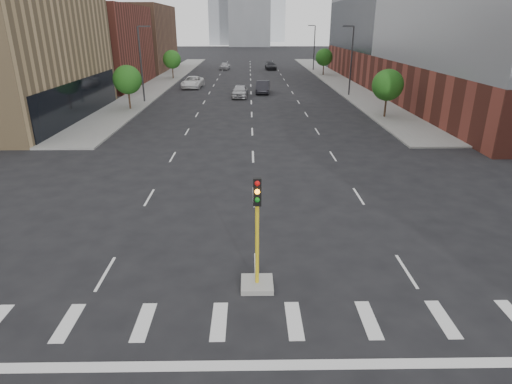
{
  "coord_description": "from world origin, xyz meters",
  "views": [
    {
      "loc": [
        -0.25,
        -4.67,
        9.2
      ],
      "look_at": [
        0.01,
        12.38,
        2.5
      ],
      "focal_mm": 30.0,
      "sensor_mm": 36.0,
      "label": 1
    }
  ],
  "objects_px": {
    "car_near_left": "(240,91)",
    "car_deep_right": "(271,66)",
    "car_mid_right": "(263,87)",
    "car_distant": "(225,66)",
    "median_traffic_signal": "(257,265)",
    "car_far_left": "(193,82)"
  },
  "relations": [
    {
      "from": "car_near_left",
      "to": "car_deep_right",
      "type": "height_order",
      "value": "car_near_left"
    },
    {
      "from": "car_mid_right",
      "to": "car_distant",
      "type": "relative_size",
      "value": 1.14
    },
    {
      "from": "car_distant",
      "to": "median_traffic_signal",
      "type": "bearing_deg",
      "value": -80.79
    },
    {
      "from": "car_near_left",
      "to": "car_mid_right",
      "type": "distance_m",
      "value": 4.96
    },
    {
      "from": "car_mid_right",
      "to": "car_distant",
      "type": "bearing_deg",
      "value": 105.58
    },
    {
      "from": "median_traffic_signal",
      "to": "car_distant",
      "type": "xyz_separation_m",
      "value": [
        -5.55,
        83.26,
        -0.19
      ]
    },
    {
      "from": "car_mid_right",
      "to": "median_traffic_signal",
      "type": "bearing_deg",
      "value": -88.23
    },
    {
      "from": "median_traffic_signal",
      "to": "car_distant",
      "type": "bearing_deg",
      "value": 93.81
    },
    {
      "from": "median_traffic_signal",
      "to": "car_near_left",
      "type": "relative_size",
      "value": 0.88
    },
    {
      "from": "car_deep_right",
      "to": "car_distant",
      "type": "height_order",
      "value": "car_distant"
    },
    {
      "from": "median_traffic_signal",
      "to": "car_far_left",
      "type": "bearing_deg",
      "value": 99.43
    },
    {
      "from": "car_far_left",
      "to": "car_distant",
      "type": "height_order",
      "value": "car_far_left"
    },
    {
      "from": "median_traffic_signal",
      "to": "car_deep_right",
      "type": "distance_m",
      "value": 82.94
    },
    {
      "from": "car_near_left",
      "to": "car_far_left",
      "type": "bearing_deg",
      "value": 131.38
    },
    {
      "from": "car_mid_right",
      "to": "car_deep_right",
      "type": "relative_size",
      "value": 0.98
    },
    {
      "from": "median_traffic_signal",
      "to": "car_far_left",
      "type": "relative_size",
      "value": 0.71
    },
    {
      "from": "car_mid_right",
      "to": "car_deep_right",
      "type": "height_order",
      "value": "car_mid_right"
    },
    {
      "from": "median_traffic_signal",
      "to": "car_far_left",
      "type": "height_order",
      "value": "median_traffic_signal"
    },
    {
      "from": "car_deep_right",
      "to": "car_near_left",
      "type": "bearing_deg",
      "value": -102.02
    },
    {
      "from": "car_near_left",
      "to": "car_deep_right",
      "type": "relative_size",
      "value": 0.94
    },
    {
      "from": "median_traffic_signal",
      "to": "car_distant",
      "type": "distance_m",
      "value": 83.44
    },
    {
      "from": "car_mid_right",
      "to": "car_deep_right",
      "type": "xyz_separation_m",
      "value": [
        2.77,
        34.2,
        -0.08
      ]
    }
  ]
}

